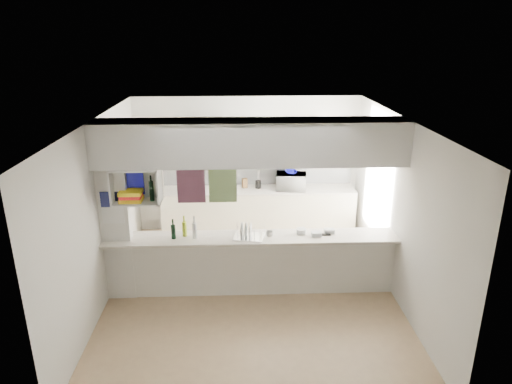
{
  "coord_description": "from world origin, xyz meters",
  "views": [
    {
      "loc": [
        -0.17,
        -5.96,
        3.69
      ],
      "look_at": [
        0.09,
        0.5,
        1.42
      ],
      "focal_mm": 32.0,
      "sensor_mm": 36.0,
      "label": 1
    }
  ],
  "objects_px": {
    "microwave": "(291,181)",
    "wine_bottles": "(185,230)",
    "bowl": "(291,172)",
    "dish_rack": "(249,231)"
  },
  "relations": [
    {
      "from": "dish_rack",
      "to": "wine_bottles",
      "type": "relative_size",
      "value": 1.3
    },
    {
      "from": "microwave",
      "to": "bowl",
      "type": "height_order",
      "value": "bowl"
    },
    {
      "from": "wine_bottles",
      "to": "microwave",
      "type": "bearing_deg",
      "value": 49.63
    },
    {
      "from": "microwave",
      "to": "wine_bottles",
      "type": "relative_size",
      "value": 1.51
    },
    {
      "from": "microwave",
      "to": "bowl",
      "type": "bearing_deg",
      "value": 38.08
    },
    {
      "from": "microwave",
      "to": "bowl",
      "type": "xyz_separation_m",
      "value": [
        -0.01,
        -0.01,
        0.18
      ]
    },
    {
      "from": "wine_bottles",
      "to": "dish_rack",
      "type": "bearing_deg",
      "value": -1.61
    },
    {
      "from": "bowl",
      "to": "dish_rack",
      "type": "height_order",
      "value": "bowl"
    },
    {
      "from": "dish_rack",
      "to": "wine_bottles",
      "type": "xyz_separation_m",
      "value": [
        -0.91,
        0.03,
        0.03
      ]
    },
    {
      "from": "wine_bottles",
      "to": "bowl",
      "type": "bearing_deg",
      "value": 49.71
    }
  ]
}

